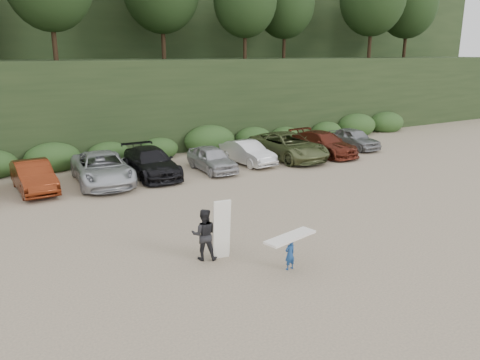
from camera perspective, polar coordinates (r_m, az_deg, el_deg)
ground at (r=17.65m, az=5.05°, el=-6.28°), size 120.00×120.00×0.00m
hillside_backdrop at (r=50.32m, az=-21.01°, el=19.75°), size 90.00×41.50×28.00m
parked_cars at (r=24.74m, az=-15.82°, el=1.34°), size 36.65×6.28×1.64m
child_surfer at (r=14.48m, az=6.12°, el=-8.08°), size 1.91×0.90×1.10m
adult_surfer at (r=15.09m, az=-4.20°, el=-6.57°), size 1.31×0.96×2.01m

